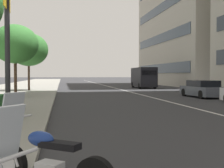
# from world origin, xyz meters

# --- Properties ---
(sidewalk_right_plaza) EXTENTS (160.00, 9.19, 0.15)m
(sidewalk_right_plaza) POSITION_xyz_m (30.00, 11.86, 0.07)
(sidewalk_right_plaza) COLOR gray
(sidewalk_right_plaza) RESTS_ON ground
(lane_centre_stripe) EXTENTS (110.00, 0.16, 0.01)m
(lane_centre_stripe) POSITION_xyz_m (35.00, 0.00, 0.00)
(lane_centre_stripe) COLOR silver
(lane_centre_stripe) RESTS_ON ground
(motorcycle_nearest_camera) EXTENTS (1.37, 1.83, 1.46)m
(motorcycle_nearest_camera) POSITION_xyz_m (2.11, 6.99, 0.43)
(motorcycle_nearest_camera) COLOR black
(motorcycle_nearest_camera) RESTS_ON ground
(car_following_behind) EXTENTS (4.33, 1.96, 1.30)m
(car_following_behind) POSITION_xyz_m (18.98, -3.87, 0.63)
(car_following_behind) COLOR #4C515B
(car_following_behind) RESTS_ON ground
(delivery_van_ahead) EXTENTS (6.00, 2.34, 2.65)m
(delivery_van_ahead) POSITION_xyz_m (35.34, -3.75, 1.42)
(delivery_van_ahead) COLOR black
(delivery_van_ahead) RESTS_ON ground
(street_tree_far_plaza) EXTENTS (3.34, 3.34, 5.24)m
(street_tree_far_plaza) POSITION_xyz_m (20.24, 10.12, 3.96)
(street_tree_far_plaza) COLOR #473323
(street_tree_far_plaza) RESTS_ON sidewalk_right_plaza
(street_tree_by_lamp_post) EXTENTS (3.95, 3.95, 5.83)m
(street_tree_by_lamp_post) POSITION_xyz_m (29.13, 10.11, 4.29)
(street_tree_by_lamp_post) COLOR #473323
(street_tree_by_lamp_post) RESTS_ON sidewalk_right_plaza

